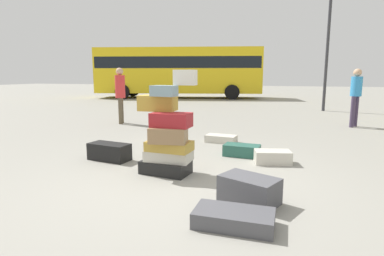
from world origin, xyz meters
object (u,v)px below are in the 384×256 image
object	(u,v)px
suitcase_cream_right_side	(221,139)
person_tourist_with_camera	(356,92)
suitcase_black_foreground_far	(109,152)
lamp_post	(330,15)
person_bearded_onlooker	(120,91)
suitcase_charcoal_white_trunk	(234,218)
suitcase_tower	(167,135)
suitcase_cream_upright_blue	(273,157)
suitcase_charcoal_left_side	(249,190)
suitcase_cream_foreground_near	(162,125)
suitcase_teal_behind_tower	(242,150)
parked_bus	(179,69)

from	to	relation	value
suitcase_cream_right_side	person_tourist_with_camera	world-z (taller)	person_tourist_with_camera
suitcase_black_foreground_far	lamp_post	xyz separation A→B (m)	(4.37, 9.40, 3.71)
suitcase_black_foreground_far	person_bearded_onlooker	size ratio (longest dim) A/B	0.43
suitcase_charcoal_white_trunk	person_bearded_onlooker	world-z (taller)	person_bearded_onlooker
suitcase_tower	suitcase_black_foreground_far	xyz separation A→B (m)	(-1.27, 0.41, -0.45)
suitcase_cream_right_side	suitcase_cream_upright_blue	distance (m)	1.85
suitcase_tower	suitcase_charcoal_white_trunk	world-z (taller)	suitcase_tower
suitcase_cream_right_side	suitcase_charcoal_left_side	world-z (taller)	suitcase_charcoal_left_side
suitcase_cream_foreground_near	suitcase_charcoal_white_trunk	xyz separation A→B (m)	(2.25, -3.59, -0.29)
suitcase_cream_foreground_near	suitcase_cream_upright_blue	size ratio (longest dim) A/B	1.26
suitcase_cream_right_side	suitcase_teal_behind_tower	world-z (taller)	suitcase_teal_behind_tower
lamp_post	suitcase_black_foreground_far	bearing A→B (deg)	-114.92
suitcase_charcoal_left_side	suitcase_teal_behind_tower	bearing A→B (deg)	124.12
suitcase_charcoal_white_trunk	suitcase_black_foreground_far	size ratio (longest dim) A/B	1.07
suitcase_charcoal_white_trunk	parked_bus	xyz separation A→B (m)	(-6.45, 16.54, 1.75)
person_tourist_with_camera	parked_bus	world-z (taller)	parked_bus
suitcase_tower	suitcase_cream_foreground_near	size ratio (longest dim) A/B	2.09
suitcase_teal_behind_tower	suitcase_charcoal_white_trunk	bearing A→B (deg)	-79.38
suitcase_teal_behind_tower	suitcase_cream_right_side	bearing A→B (deg)	123.84
suitcase_tower	suitcase_charcoal_left_side	world-z (taller)	suitcase_tower
suitcase_cream_foreground_near	person_bearded_onlooker	world-z (taller)	person_bearded_onlooker
person_tourist_with_camera	lamp_post	xyz separation A→B (m)	(-0.43, 4.17, 2.86)
suitcase_teal_behind_tower	suitcase_black_foreground_far	xyz separation A→B (m)	(-2.20, -0.97, 0.04)
suitcase_charcoal_white_trunk	person_bearded_onlooker	size ratio (longest dim) A/B	0.46
suitcase_charcoal_white_trunk	suitcase_black_foreground_far	world-z (taller)	suitcase_black_foreground_far
suitcase_cream_right_side	suitcase_cream_upright_blue	size ratio (longest dim) A/B	1.12
suitcase_cream_foreground_near	suitcase_black_foreground_far	world-z (taller)	suitcase_cream_foreground_near
suitcase_cream_foreground_near	suitcase_cream_upright_blue	distance (m)	2.76
suitcase_cream_right_side	person_tourist_with_camera	distance (m)	4.62
suitcase_teal_behind_tower	person_bearded_onlooker	bearing A→B (deg)	149.27
suitcase_cream_right_side	lamp_post	distance (m)	8.73
suitcase_charcoal_white_trunk	lamp_post	size ratio (longest dim) A/B	0.13
suitcase_charcoal_left_side	parked_bus	size ratio (longest dim) A/B	0.06
suitcase_cream_upright_blue	lamp_post	distance (m)	9.67
suitcase_charcoal_white_trunk	person_tourist_with_camera	bearing A→B (deg)	72.28
suitcase_charcoal_left_side	suitcase_cream_upright_blue	distance (m)	1.80
suitcase_cream_foreground_near	parked_bus	world-z (taller)	parked_bus
suitcase_cream_right_side	suitcase_charcoal_left_side	bearing A→B (deg)	-66.25
suitcase_cream_upright_blue	suitcase_cream_foreground_near	bearing A→B (deg)	141.47
suitcase_cream_foreground_near	suitcase_cream_right_side	bearing A→B (deg)	16.80
parked_bus	suitcase_black_foreground_far	bearing A→B (deg)	-88.20
suitcase_charcoal_left_side	suitcase_black_foreground_far	distance (m)	2.84
suitcase_charcoal_white_trunk	lamp_post	bearing A→B (deg)	80.83
suitcase_cream_foreground_near	suitcase_charcoal_left_side	xyz separation A→B (m)	(2.32, -2.95, -0.22)
suitcase_charcoal_left_side	person_bearded_onlooker	bearing A→B (deg)	155.87
suitcase_cream_foreground_near	suitcase_black_foreground_far	bearing A→B (deg)	-92.90
suitcase_tower	suitcase_charcoal_white_trunk	size ratio (longest dim) A/B	1.98
suitcase_tower	lamp_post	size ratio (longest dim) A/B	0.27
suitcase_teal_behind_tower	person_tourist_with_camera	bearing A→B (deg)	62.58
suitcase_cream_foreground_near	suitcase_charcoal_white_trunk	distance (m)	4.25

